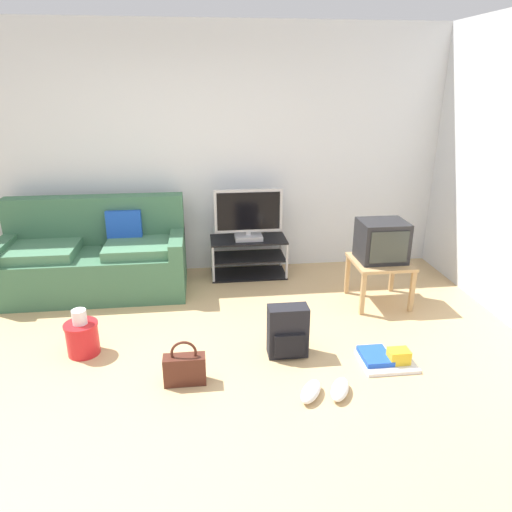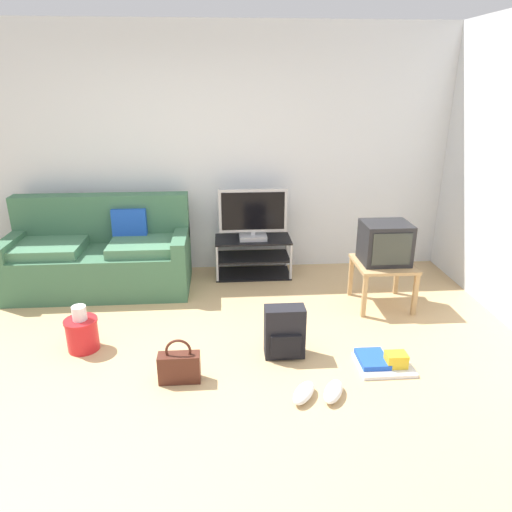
{
  "view_description": "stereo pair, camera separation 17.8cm",
  "coord_description": "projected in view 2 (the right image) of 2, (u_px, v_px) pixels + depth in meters",
  "views": [
    {
      "loc": [
        0.26,
        -2.85,
        2.1
      ],
      "look_at": [
        0.72,
        1.01,
        0.65
      ],
      "focal_mm": 32.87,
      "sensor_mm": 36.0,
      "label": 1
    },
    {
      "loc": [
        0.44,
        -2.86,
        2.1
      ],
      "look_at": [
        0.72,
        1.01,
        0.65
      ],
      "focal_mm": 32.87,
      "sensor_mm": 36.0,
      "label": 2
    }
  ],
  "objects": [
    {
      "name": "wall_back",
      "position": [
        182.0,
        153.0,
        5.2
      ],
      "size": [
        9.0,
        0.1,
        2.7
      ],
      "primitive_type": "cube",
      "color": "silver",
      "rests_on": "ground_plane"
    },
    {
      "name": "backpack",
      "position": [
        285.0,
        332.0,
        3.75
      ],
      "size": [
        0.32,
        0.23,
        0.43
      ],
      "rotation": [
        0.0,
        0.0,
        0.46
      ],
      "color": "black",
      "rests_on": "ground_plane"
    },
    {
      "name": "crt_tv",
      "position": [
        385.0,
        243.0,
        4.49
      ],
      "size": [
        0.45,
        0.39,
        0.39
      ],
      "color": "#232326",
      "rests_on": "side_table"
    },
    {
      "name": "flat_tv",
      "position": [
        253.0,
        215.0,
        5.15
      ],
      "size": [
        0.75,
        0.22,
        0.57
      ],
      "color": "#B2B2B7",
      "rests_on": "tv_stand"
    },
    {
      "name": "cleaning_bucket",
      "position": [
        82.0,
        332.0,
        3.86
      ],
      "size": [
        0.27,
        0.27,
        0.39
      ],
      "color": "red",
      "rests_on": "ground_plane"
    },
    {
      "name": "ground_plane",
      "position": [
        167.0,
        392.0,
        3.38
      ],
      "size": [
        9.0,
        9.8,
        0.02
      ],
      "primitive_type": "cube",
      "color": "tan"
    },
    {
      "name": "sneakers_pair",
      "position": [
        318.0,
        392.0,
        3.29
      ],
      "size": [
        0.44,
        0.29,
        0.09
      ],
      "color": "white",
      "rests_on": "ground_plane"
    },
    {
      "name": "side_table",
      "position": [
        383.0,
        269.0,
        4.57
      ],
      "size": [
        0.55,
        0.55,
        0.45
      ],
      "color": "tan",
      "rests_on": "ground_plane"
    },
    {
      "name": "tv_stand",
      "position": [
        253.0,
        257.0,
        5.35
      ],
      "size": [
        0.85,
        0.43,
        0.44
      ],
      "color": "black",
      "rests_on": "ground_plane"
    },
    {
      "name": "floor_tray",
      "position": [
        383.0,
        362.0,
        3.66
      ],
      "size": [
        0.42,
        0.35,
        0.14
      ],
      "color": "silver",
      "rests_on": "ground_plane"
    },
    {
      "name": "handbag",
      "position": [
        179.0,
        366.0,
        3.45
      ],
      "size": [
        0.31,
        0.12,
        0.35
      ],
      "rotation": [
        0.0,
        0.0,
        0.39
      ],
      "color": "#4C2319",
      "rests_on": "ground_plane"
    },
    {
      "name": "couch",
      "position": [
        101.0,
        256.0,
        4.97
      ],
      "size": [
        1.86,
        0.81,
        0.97
      ],
      "color": "#3D6B4C",
      "rests_on": "ground_plane"
    }
  ]
}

